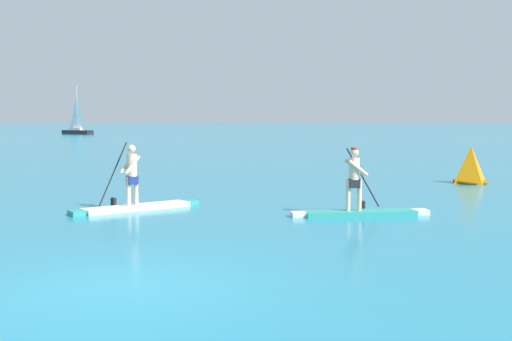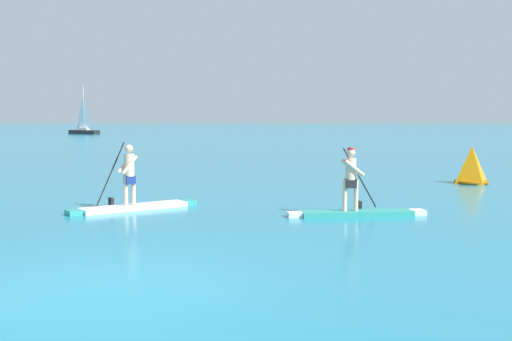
% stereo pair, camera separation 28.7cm
% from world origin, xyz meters
% --- Properties ---
extents(ground, '(440.00, 440.00, 0.00)m').
position_xyz_m(ground, '(0.00, 0.00, 0.00)').
color(ground, teal).
extents(paddleboarder_mid_center, '(3.15, 2.41, 1.79)m').
position_xyz_m(paddleboarder_mid_center, '(-1.15, 7.55, 0.31)').
color(paddleboarder_mid_center, white).
rests_on(paddleboarder_mid_center, ground).
extents(paddleboarder_far_right, '(3.48, 0.99, 1.70)m').
position_xyz_m(paddleboarder_far_right, '(4.57, 6.53, 0.32)').
color(paddleboarder_far_right, teal).
rests_on(paddleboarder_far_right, ground).
extents(race_marker_buoy, '(1.25, 1.25, 1.38)m').
position_xyz_m(race_marker_buoy, '(10.01, 14.06, 0.62)').
color(race_marker_buoy, orange).
rests_on(race_marker_buoy, ground).
extents(sailboat_left_horizon, '(4.83, 3.47, 6.88)m').
position_xyz_m(sailboat_left_horizon, '(-22.23, 79.81, 0.89)').
color(sailboat_left_horizon, black).
rests_on(sailboat_left_horizon, ground).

